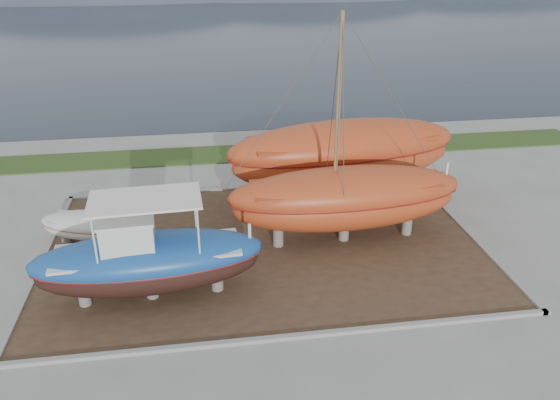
{
  "coord_description": "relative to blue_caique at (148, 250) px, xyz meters",
  "views": [
    {
      "loc": [
        -2.37,
        -16.12,
        11.74
      ],
      "look_at": [
        0.66,
        4.0,
        2.16
      ],
      "focal_mm": 35.0,
      "sensor_mm": 36.0,
      "label": 1
    }
  ],
  "objects": [
    {
      "name": "white_dinghy",
      "position": [
        -2.64,
        4.35,
        -1.28
      ],
      "size": [
        4.89,
        2.88,
        1.38
      ],
      "primitive_type": null,
      "rotation": [
        0.0,
        0.0,
        -0.27
      ],
      "color": "silver",
      "rests_on": "dirt_patch"
    },
    {
      "name": "dirt_patch",
      "position": [
        4.5,
        3.08,
        -2.0
      ],
      "size": [
        18.0,
        12.0,
        0.06
      ],
      "primitive_type": "cube",
      "color": "#422D1E",
      "rests_on": "ground"
    },
    {
      "name": "sea",
      "position": [
        4.5,
        69.08,
        -2.03
      ],
      "size": [
        260.0,
        100.0,
        0.04
      ],
      "primitive_type": null,
      "color": "#1A2334",
      "rests_on": "ground"
    },
    {
      "name": "curb_frame",
      "position": [
        4.5,
        3.08,
        -1.95
      ],
      "size": [
        18.6,
        12.6,
        0.15
      ],
      "primitive_type": null,
      "color": "gray",
      "rests_on": "ground"
    },
    {
      "name": "orange_sailboat",
      "position": [
        7.96,
        3.11,
        2.78
      ],
      "size": [
        10.11,
        3.29,
        9.5
      ],
      "primitive_type": null,
      "rotation": [
        0.0,
        0.0,
        0.03
      ],
      "color": "#AB3D1A",
      "rests_on": "dirt_patch"
    },
    {
      "name": "blue_caique",
      "position": [
        0.0,
        0.0,
        0.0
      ],
      "size": [
        8.3,
        2.98,
        3.94
      ],
      "primitive_type": null,
      "rotation": [
        0.0,
        0.0,
        0.05
      ],
      "color": "#184B97",
      "rests_on": "dirt_patch"
    },
    {
      "name": "grass_strip",
      "position": [
        4.5,
        14.58,
        -1.99
      ],
      "size": [
        44.0,
        3.0,
        0.08
      ],
      "primitive_type": "cube",
      "color": "#284219",
      "rests_on": "ground"
    },
    {
      "name": "ground",
      "position": [
        4.5,
        -0.92,
        -2.03
      ],
      "size": [
        140.0,
        140.0,
        0.0
      ],
      "primitive_type": "plane",
      "color": "gray",
      "rests_on": "ground"
    },
    {
      "name": "orange_bare_hull",
      "position": [
        9.0,
        7.5,
        -0.04
      ],
      "size": [
        12.1,
        4.99,
        3.85
      ],
      "primitive_type": null,
      "rotation": [
        0.0,
        0.0,
        0.13
      ],
      "color": "#AB3D1A",
      "rests_on": "dirt_patch"
    }
  ]
}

